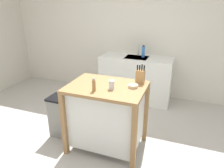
# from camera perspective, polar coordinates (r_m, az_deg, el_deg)

# --- Properties ---
(ground_plane) EXTENTS (6.73, 6.73, 0.00)m
(ground_plane) POSITION_cam_1_polar(r_m,az_deg,el_deg) (3.06, -6.10, -17.45)
(ground_plane) COLOR #ADA8A0
(ground_plane) RESTS_ON ground
(wall_back) EXTENTS (5.73, 0.10, 2.60)m
(wall_back) POSITION_cam_1_polar(r_m,az_deg,el_deg) (4.49, 5.96, 13.54)
(wall_back) COLOR beige
(wall_back) RESTS_ON ground
(kitchen_island) EXTENTS (0.99, 0.72, 0.93)m
(kitchen_island) POSITION_cam_1_polar(r_m,az_deg,el_deg) (2.84, -1.42, -8.18)
(kitchen_island) COLOR olive
(kitchen_island) RESTS_ON ground
(knife_block) EXTENTS (0.11, 0.09, 0.25)m
(knife_block) POSITION_cam_1_polar(r_m,az_deg,el_deg) (2.75, 7.75, 2.17)
(knife_block) COLOR #AD7F4C
(knife_block) RESTS_ON kitchen_island
(bowl_ceramic_wide) EXTENTS (0.12, 0.12, 0.04)m
(bowl_ceramic_wide) POSITION_cam_1_polar(r_m,az_deg,el_deg) (2.62, 5.77, -0.50)
(bowl_ceramic_wide) COLOR beige
(bowl_ceramic_wide) RESTS_ON kitchen_island
(drinking_cup) EXTENTS (0.07, 0.07, 0.11)m
(drinking_cup) POSITION_cam_1_polar(r_m,az_deg,el_deg) (2.54, -0.11, -0.17)
(drinking_cup) COLOR silver
(drinking_cup) RESTS_ON kitchen_island
(pepper_grinder) EXTENTS (0.04, 0.04, 0.17)m
(pepper_grinder) POSITION_cam_1_polar(r_m,az_deg,el_deg) (2.49, -4.98, -0.20)
(pepper_grinder) COLOR #9E7042
(pepper_grinder) RESTS_ON kitchen_island
(trash_bin) EXTENTS (0.36, 0.28, 0.63)m
(trash_bin) POSITION_cam_1_polar(r_m,az_deg,el_deg) (3.27, -13.40, -8.54)
(trash_bin) COLOR slate
(trash_bin) RESTS_ON ground
(sink_counter) EXTENTS (1.42, 0.60, 0.90)m
(sink_counter) POSITION_cam_1_polar(r_m,az_deg,el_deg) (4.32, 6.51, 1.58)
(sink_counter) COLOR silver
(sink_counter) RESTS_ON ground
(sink_faucet) EXTENTS (0.02, 0.02, 0.22)m
(sink_faucet) POSITION_cam_1_polar(r_m,az_deg,el_deg) (4.30, 7.30, 9.16)
(sink_faucet) COLOR #B7BCC1
(sink_faucet) RESTS_ON sink_counter
(bottle_spray_cleaner) EXTENTS (0.06, 0.06, 0.24)m
(bottle_spray_cleaner) POSITION_cam_1_polar(r_m,az_deg,el_deg) (4.18, 8.53, 8.73)
(bottle_spray_cleaner) COLOR blue
(bottle_spray_cleaner) RESTS_ON sink_counter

